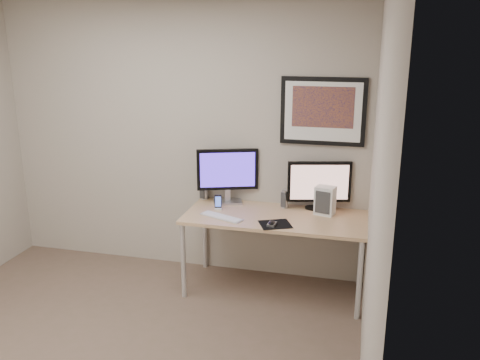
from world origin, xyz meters
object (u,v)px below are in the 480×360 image
Objects in this scene: keyboard at (222,217)px; fan_unit at (325,201)px; speaker_left at (204,190)px; monitor_tv at (319,184)px; phone_dock at (218,202)px; monitor_large at (227,173)px; framed_art at (323,111)px; desk at (275,223)px; speaker_right at (285,199)px.

keyboard is 0.93m from fan_unit.
monitor_tv is at bearing 14.75° from speaker_left.
monitor_large is at bearing 64.60° from phone_dock.
phone_dock is 0.23m from keyboard.
monitor_tv is 0.18m from fan_unit.
framed_art is 5.38× the size of phone_dock.
fan_unit is (0.96, 0.11, 0.06)m from phone_dock.
framed_art is 1.29m from keyboard.
desk is 0.66m from monitor_large.
keyboard is (-0.80, -0.49, -0.88)m from framed_art.
monitor_tv is 2.20× the size of fan_unit.
monitor_tv is at bearing -2.08° from phone_dock.
keyboard is at bearing -125.03° from speaker_right.
fan_unit is (0.37, -0.09, 0.05)m from speaker_right.
desk is 0.54m from monitor_tv.
framed_art is 1.24m from phone_dock.
framed_art is (0.35, 0.33, 0.96)m from desk.
monitor_large reaches higher than keyboard.
keyboard is at bearing -101.47° from monitor_large.
keyboard is at bearing -81.73° from phone_dock.
fan_unit is (0.07, -0.19, -0.76)m from framed_art.
fan_unit is (0.07, -0.12, -0.11)m from monitor_tv.
monitor_large is 0.30m from phone_dock.
desk is at bearing -45.56° from monitor_large.
monitor_tv is at bearing 20.65° from speaker_right.
framed_art is 4.51× the size of speaker_right.
keyboard is (0.31, -0.46, -0.08)m from speaker_left.
keyboard is 1.60× the size of fan_unit.
monitor_large reaches higher than monitor_tv.
monitor_large is 3.04× the size of speaker_left.
speaker_left is (-0.25, 0.06, -0.20)m from monitor_large.
phone_dock is (-0.58, -0.20, -0.01)m from speaker_right.
framed_art is at bearing 77.49° from monitor_tv.
framed_art is at bearing 43.46° from desk.
monitor_large is 1.35× the size of keyboard.
speaker_left is at bearing -172.68° from fan_unit.
speaker_left reaches higher than desk.
desk is 11.49× the size of phone_dock.
speaker_right is (-0.30, -0.09, -0.81)m from framed_art.
monitor_large is 3.97× the size of phone_dock.
framed_art is at bearing -13.76° from monitor_large.
monitor_large is (-0.50, 0.25, 0.36)m from desk.
speaker_left reaches higher than keyboard.
speaker_left is 0.34m from phone_dock.
speaker_left is at bearing -178.54° from framed_art.
fan_unit is at bearing -69.28° from framed_art.
speaker_right is 1.19× the size of phone_dock.
keyboard is (0.06, -0.41, -0.28)m from monitor_large.
framed_art reaches higher than monitor_large.
monitor_tv is 0.93m from keyboard.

